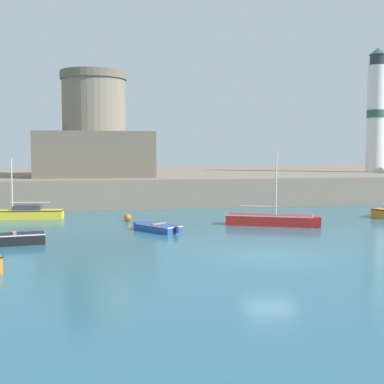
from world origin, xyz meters
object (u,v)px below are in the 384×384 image
mooring_buoy (128,217)px  sailboat_yellow_4 (18,213)px  sailboat_red_6 (271,219)px  dinghy_blue_0 (157,227)px  fortress (94,141)px  lighthouse (376,112)px  dinghy_black_1 (12,239)px

mooring_buoy → sailboat_yellow_4: bearing=161.2°
sailboat_red_6 → dinghy_blue_0: bearing=-171.9°
dinghy_blue_0 → sailboat_red_6: (7.90, 1.13, 0.16)m
mooring_buoy → fortress: bearing=97.9°
dinghy_blue_0 → fortress: fortress is taller
dinghy_blue_0 → fortress: bearing=100.0°
mooring_buoy → lighthouse: 36.23m
dinghy_blue_0 → dinghy_black_1: 8.94m
mooring_buoy → lighthouse: bearing=31.7°
dinghy_black_1 → mooring_buoy: bearing=51.5°
dinghy_blue_0 → mooring_buoy: (-1.53, 5.24, 0.01)m
lighthouse → sailboat_yellow_4: bearing=-157.4°
sailboat_yellow_4 → mooring_buoy: bearing=-18.8°
dinghy_blue_0 → sailboat_yellow_4: (-9.44, 7.94, 0.16)m
sailboat_yellow_4 → dinghy_blue_0: bearing=-40.1°
fortress → dinghy_black_1: bearing=-100.7°
dinghy_blue_0 → sailboat_red_6: size_ratio=0.57×
sailboat_red_6 → fortress: 23.82m
dinghy_blue_0 → mooring_buoy: bearing=106.2°
dinghy_black_1 → mooring_buoy: 10.90m
sailboat_red_6 → fortress: bearing=120.1°
sailboat_yellow_4 → mooring_buoy: size_ratio=13.31×
dinghy_black_1 → sailboat_red_6: 16.80m
sailboat_yellow_4 → mooring_buoy: sailboat_yellow_4 is taller
sailboat_yellow_4 → fortress: size_ratio=0.64×
sailboat_yellow_4 → lighthouse: (37.72, 15.74, 9.04)m
dinghy_black_1 → lighthouse: lighthouse is taller
dinghy_blue_0 → lighthouse: lighthouse is taller
mooring_buoy → fortress: (-2.20, 15.91, 5.75)m
dinghy_blue_0 → mooring_buoy: dinghy_blue_0 is taller
dinghy_black_1 → lighthouse: 46.36m
fortress → dinghy_blue_0: bearing=-80.0°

